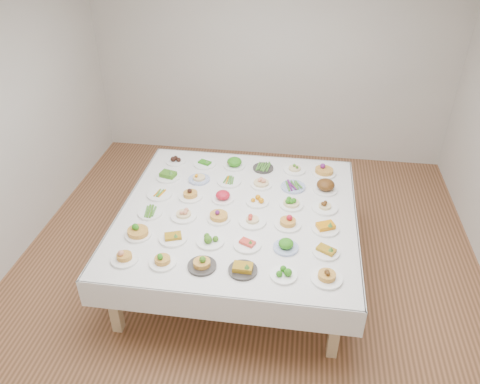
# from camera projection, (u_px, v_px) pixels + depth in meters

# --- Properties ---
(room_envelope) EXTENTS (5.02, 5.02, 2.81)m
(room_envelope) POSITION_uv_depth(u_px,v_px,m) (249.00, 104.00, 4.11)
(room_envelope) COLOR #99623F
(room_envelope) RESTS_ON ground
(display_table) EXTENTS (2.32, 2.32, 0.75)m
(display_table) POSITION_uv_depth(u_px,v_px,m) (238.00, 216.00, 4.65)
(display_table) COLOR white
(display_table) RESTS_ON ground
(dish_0) EXTENTS (0.23, 0.23, 0.13)m
(dish_0) POSITION_uv_depth(u_px,v_px,m) (124.00, 255.00, 3.98)
(dish_0) COLOR white
(dish_0) RESTS_ON display_table
(dish_1) EXTENTS (0.23, 0.23, 0.13)m
(dish_1) POSITION_uv_depth(u_px,v_px,m) (162.00, 259.00, 3.94)
(dish_1) COLOR white
(dish_1) RESTS_ON display_table
(dish_2) EXTENTS (0.24, 0.24, 0.14)m
(dish_2) POSITION_uv_depth(u_px,v_px,m) (202.00, 261.00, 3.90)
(dish_2) COLOR #2F2C2A
(dish_2) RESTS_ON display_table
(dish_3) EXTENTS (0.24, 0.24, 0.11)m
(dish_3) POSITION_uv_depth(u_px,v_px,m) (243.00, 267.00, 3.87)
(dish_3) COLOR #2F2C2A
(dish_3) RESTS_ON display_table
(dish_4) EXTENTS (0.22, 0.22, 0.09)m
(dish_4) POSITION_uv_depth(u_px,v_px,m) (284.00, 273.00, 3.83)
(dish_4) COLOR white
(dish_4) RESTS_ON display_table
(dish_5) EXTENTS (0.26, 0.26, 0.13)m
(dish_5) POSITION_uv_depth(u_px,v_px,m) (327.00, 274.00, 3.78)
(dish_5) COLOR white
(dish_5) RESTS_ON display_table
(dish_6) EXTENTS (0.26, 0.25, 0.15)m
(dish_6) POSITION_uv_depth(u_px,v_px,m) (138.00, 229.00, 4.25)
(dish_6) COLOR white
(dish_6) RESTS_ON display_table
(dish_7) EXTENTS (0.25, 0.25, 0.10)m
(dish_7) POSITION_uv_depth(u_px,v_px,m) (173.00, 236.00, 4.22)
(dish_7) COLOR white
(dish_7) RESTS_ON display_table
(dish_8) EXTENTS (0.25, 0.25, 0.11)m
(dish_8) POSITION_uv_depth(u_px,v_px,m) (210.00, 238.00, 4.18)
(dish_8) COLOR white
(dish_8) RESTS_ON display_table
(dish_9) EXTENTS (0.25, 0.25, 0.09)m
(dish_9) POSITION_uv_depth(u_px,v_px,m) (247.00, 243.00, 4.15)
(dish_9) COLOR white
(dish_9) RESTS_ON display_table
(dish_10) EXTENTS (0.22, 0.22, 0.12)m
(dish_10) POSITION_uv_depth(u_px,v_px,m) (286.00, 244.00, 4.11)
(dish_10) COLOR #4C66B2
(dish_10) RESTS_ON display_table
(dish_11) EXTENTS (0.23, 0.23, 0.11)m
(dish_11) POSITION_uv_depth(u_px,v_px,m) (326.00, 249.00, 4.06)
(dish_11) COLOR white
(dish_11) RESTS_ON display_table
(dish_12) EXTENTS (0.24, 0.24, 0.06)m
(dish_12) POSITION_uv_depth(u_px,v_px,m) (150.00, 212.00, 4.56)
(dish_12) COLOR white
(dish_12) RESTS_ON display_table
(dish_13) EXTENTS (0.25, 0.25, 0.12)m
(dish_13) POSITION_uv_depth(u_px,v_px,m) (183.00, 212.00, 4.50)
(dish_13) COLOR white
(dish_13) RESTS_ON display_table
(dish_14) EXTENTS (0.24, 0.23, 0.14)m
(dish_14) POSITION_uv_depth(u_px,v_px,m) (219.00, 214.00, 4.46)
(dish_14) COLOR white
(dish_14) RESTS_ON display_table
(dish_15) EXTENTS (0.26, 0.26, 0.12)m
(dish_15) POSITION_uv_depth(u_px,v_px,m) (252.00, 218.00, 4.43)
(dish_15) COLOR white
(dish_15) RESTS_ON display_table
(dish_16) EXTENTS (0.25, 0.25, 0.15)m
(dish_16) POSITION_uv_depth(u_px,v_px,m) (288.00, 220.00, 4.38)
(dish_16) COLOR white
(dish_16) RESTS_ON display_table
(dish_17) EXTENTS (0.25, 0.25, 0.12)m
(dish_17) POSITION_uv_depth(u_px,v_px,m) (326.00, 225.00, 4.34)
(dish_17) COLOR white
(dish_17) RESTS_ON display_table
(dish_18) EXTENTS (0.26, 0.26, 0.05)m
(dish_18) POSITION_uv_depth(u_px,v_px,m) (160.00, 194.00, 4.84)
(dish_18) COLOR white
(dish_18) RESTS_ON display_table
(dish_19) EXTENTS (0.24, 0.24, 0.12)m
(dish_19) POSITION_uv_depth(u_px,v_px,m) (190.00, 193.00, 4.78)
(dish_19) COLOR white
(dish_19) RESTS_ON display_table
(dish_20) EXTENTS (0.22, 0.22, 0.12)m
(dish_20) POSITION_uv_depth(u_px,v_px,m) (223.00, 196.00, 4.75)
(dish_20) COLOR white
(dish_20) RESTS_ON display_table
(dish_21) EXTENTS (0.23, 0.23, 0.09)m
(dish_21) POSITION_uv_depth(u_px,v_px,m) (257.00, 200.00, 4.72)
(dish_21) COLOR white
(dish_21) RESTS_ON display_table
(dish_22) EXTENTS (0.23, 0.23, 0.13)m
(dish_22) POSITION_uv_depth(u_px,v_px,m) (292.00, 201.00, 4.65)
(dish_22) COLOR white
(dish_22) RESTS_ON display_table
(dish_23) EXTENTS (0.25, 0.25, 0.12)m
(dish_23) POSITION_uv_depth(u_px,v_px,m) (325.00, 205.00, 4.61)
(dish_23) COLOR white
(dish_23) RESTS_ON display_table
(dish_24) EXTENTS (0.26, 0.26, 0.12)m
(dish_24) POSITION_uv_depth(u_px,v_px,m) (168.00, 174.00, 5.11)
(dish_24) COLOR white
(dish_24) RESTS_ON display_table
(dish_25) EXTENTS (0.23, 0.23, 0.11)m
(dish_25) POSITION_uv_depth(u_px,v_px,m) (199.00, 176.00, 5.07)
(dish_25) COLOR #4C66B2
(dish_25) RESTS_ON display_table
(dish_26) EXTENTS (0.26, 0.26, 0.05)m
(dish_26) POSITION_uv_depth(u_px,v_px,m) (229.00, 181.00, 5.05)
(dish_26) COLOR white
(dish_26) RESTS_ON display_table
(dish_27) EXTENTS (0.23, 0.23, 0.12)m
(dish_27) POSITION_uv_depth(u_px,v_px,m) (261.00, 181.00, 4.97)
(dish_27) COLOR white
(dish_27) RESTS_ON display_table
(dish_28) EXTENTS (0.27, 0.26, 0.06)m
(dish_28) POSITION_uv_depth(u_px,v_px,m) (293.00, 186.00, 4.95)
(dish_28) COLOR #4C66B2
(dish_28) RESTS_ON display_table
(dish_29) EXTENTS (0.27, 0.27, 0.15)m
(dish_29) POSITION_uv_depth(u_px,v_px,m) (326.00, 185.00, 4.88)
(dish_29) COLOR white
(dish_29) RESTS_ON display_table
(dish_30) EXTENTS (0.22, 0.22, 0.09)m
(dish_30) POSITION_uv_depth(u_px,v_px,m) (176.00, 160.00, 5.40)
(dish_30) COLOR white
(dish_30) RESTS_ON display_table
(dish_31) EXTENTS (0.25, 0.25, 0.10)m
(dish_31) POSITION_uv_depth(u_px,v_px,m) (205.00, 162.00, 5.35)
(dish_31) COLOR white
(dish_31) RESTS_ON display_table
(dish_32) EXTENTS (0.24, 0.24, 0.14)m
(dish_32) POSITION_uv_depth(u_px,v_px,m) (234.00, 162.00, 5.30)
(dish_32) COLOR white
(dish_32) RESTS_ON display_table
(dish_33) EXTENTS (0.23, 0.23, 0.06)m
(dish_33) POSITION_uv_depth(u_px,v_px,m) (263.00, 167.00, 5.28)
(dish_33) COLOR #2F2C2A
(dish_33) RESTS_ON display_table
(dish_34) EXTENTS (0.24, 0.24, 0.12)m
(dish_34) POSITION_uv_depth(u_px,v_px,m) (295.00, 167.00, 5.23)
(dish_34) COLOR white
(dish_34) RESTS_ON display_table
(dish_35) EXTENTS (0.30, 0.29, 0.17)m
(dish_35) POSITION_uv_depth(u_px,v_px,m) (324.00, 168.00, 5.16)
(dish_35) COLOR white
(dish_35) RESTS_ON display_table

